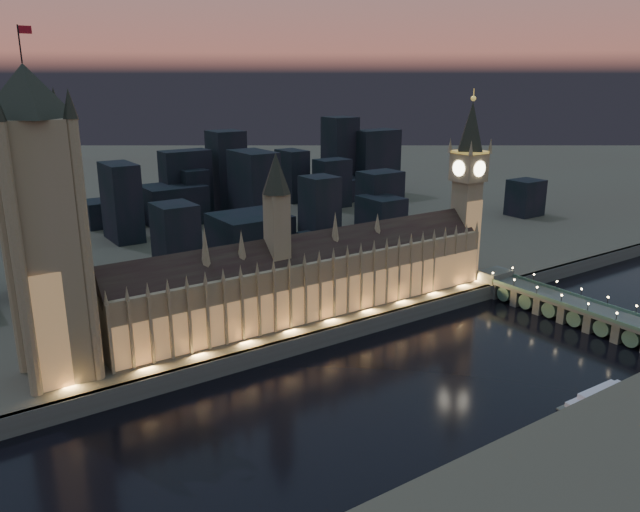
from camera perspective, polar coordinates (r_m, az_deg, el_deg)
ground_plane at (r=257.72m, az=6.10°, el=-11.20°), size 2000.00×2000.00×0.00m
north_bank at (r=717.85m, az=-21.89°, el=5.97°), size 2000.00×960.00×8.00m
embankment_wall at (r=285.16m, az=0.76°, el=-7.39°), size 2000.00×2.50×8.00m
palace_of_westminster at (r=296.13m, az=-0.64°, el=-1.84°), size 202.00×22.16×78.00m
victoria_tower at (r=242.67m, az=-24.10°, el=3.49°), size 31.68×31.68×126.16m
elizabeth_tower at (r=352.81m, az=13.41°, el=7.20°), size 18.00×18.00×103.15m
westminster_bridge at (r=335.21m, az=21.96°, el=-4.56°), size 17.18×113.00×15.90m
river_boat at (r=263.68m, az=24.26°, el=-11.61°), size 39.95×10.26×4.50m
city_backdrop at (r=465.22m, az=-10.41°, el=5.20°), size 489.56×215.63×74.42m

